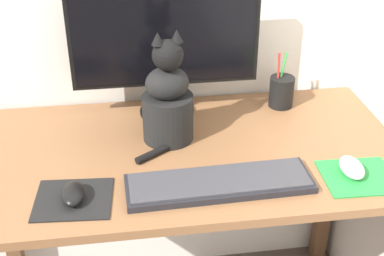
{
  "coord_description": "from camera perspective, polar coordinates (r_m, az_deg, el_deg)",
  "views": [
    {
      "loc": [
        -0.15,
        -1.25,
        1.55
      ],
      "look_at": [
        0.02,
        -0.06,
        0.84
      ],
      "focal_mm": 50.0,
      "sensor_mm": 36.0,
      "label": 1
    }
  ],
  "objects": [
    {
      "name": "cat",
      "position": [
        1.49,
        -2.62,
        2.93
      ],
      "size": [
        0.19,
        0.22,
        0.33
      ],
      "rotation": [
        0.0,
        0.0,
        0.25
      ],
      "color": "black",
      "rests_on": "desk"
    },
    {
      "name": "monitor",
      "position": [
        1.59,
        -2.88,
        8.84
      ],
      "size": [
        0.56,
        0.17,
        0.4
      ],
      "color": "black",
      "rests_on": "desk"
    },
    {
      "name": "computer_mouse_left",
      "position": [
        1.33,
        -12.6,
        -6.86
      ],
      "size": [
        0.06,
        0.1,
        0.04
      ],
      "color": "black",
      "rests_on": "mousepad_left"
    },
    {
      "name": "mousepad_left",
      "position": [
        1.35,
        -12.52,
        -7.43
      ],
      "size": [
        0.2,
        0.18,
        0.0
      ],
      "rotation": [
        0.0,
        0.0,
        -0.07
      ],
      "color": "black",
      "rests_on": "desk"
    },
    {
      "name": "computer_mouse_right",
      "position": [
        1.45,
        16.68,
        -4.05
      ],
      "size": [
        0.06,
        0.1,
        0.04
      ],
      "color": "white",
      "rests_on": "mousepad_right"
    },
    {
      "name": "desk",
      "position": [
        1.56,
        -1.12,
        -5.77
      ],
      "size": [
        1.25,
        0.64,
        0.74
      ],
      "color": "brown",
      "rests_on": "ground_plane"
    },
    {
      "name": "keyboard",
      "position": [
        1.35,
        2.92,
        -5.88
      ],
      "size": [
        0.47,
        0.15,
        0.02
      ],
      "rotation": [
        0.0,
        0.0,
        0.03
      ],
      "color": "black",
      "rests_on": "desk"
    },
    {
      "name": "mousepad_right",
      "position": [
        1.46,
        17.35,
        -4.98
      ],
      "size": [
        0.19,
        0.17,
        0.0
      ],
      "rotation": [
        0.0,
        0.0,
        -0.04
      ],
      "color": "#238438",
      "rests_on": "desk"
    },
    {
      "name": "pen_cup",
      "position": [
        1.73,
        9.51,
        3.88
      ],
      "size": [
        0.08,
        0.08,
        0.18
      ],
      "color": "black",
      "rests_on": "desk"
    }
  ]
}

